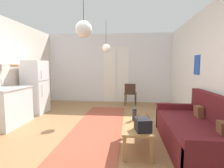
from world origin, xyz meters
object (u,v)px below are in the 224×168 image
at_px(bamboo_vase, 134,114).
at_px(refrigerator, 36,87).
at_px(handbag, 143,124).
at_px(pendant_lamp_far, 106,48).
at_px(accent_chair, 130,93).
at_px(pendant_lamp_near, 84,29).
at_px(couch, 198,132).
at_px(coffee_table, 137,128).

bearing_deg(bamboo_vase, refrigerator, 149.15).
height_order(handbag, refrigerator, refrigerator).
bearing_deg(pendant_lamp_far, accent_chair, 59.77).
relative_size(refrigerator, pendant_lamp_far, 1.80).
height_order(refrigerator, accent_chair, refrigerator).
distance_m(pendant_lamp_near, pendant_lamp_far, 2.38).
height_order(couch, refrigerator, refrigerator).
distance_m(bamboo_vase, pendant_lamp_far, 2.37).
bearing_deg(refrigerator, pendant_lamp_near, -47.65).
bearing_deg(couch, bamboo_vase, 173.87).
distance_m(coffee_table, refrigerator, 3.57).
xyz_separation_m(pendant_lamp_near, pendant_lamp_far, (-0.00, 2.38, -0.01)).
xyz_separation_m(bamboo_vase, refrigerator, (-2.90, 1.73, 0.26)).
xyz_separation_m(coffee_table, pendant_lamp_near, (-0.79, -0.38, 1.57)).
bearing_deg(handbag, accent_chair, 92.68).
distance_m(coffee_table, pendant_lamp_far, 2.67).
bearing_deg(couch, pendant_lamp_far, 134.52).
height_order(couch, pendant_lamp_near, pendant_lamp_near).
relative_size(coffee_table, bamboo_vase, 2.10).
bearing_deg(coffee_table, accent_chair, 91.53).
distance_m(bamboo_vase, handbag, 0.52).
bearing_deg(pendant_lamp_near, pendant_lamp_far, 90.04).
xyz_separation_m(bamboo_vase, accent_chair, (-0.05, 2.98, -0.06)).
xyz_separation_m(handbag, pendant_lamp_near, (-0.87, -0.12, 1.42)).
bearing_deg(pendant_lamp_far, bamboo_vase, -66.73).
distance_m(handbag, pendant_lamp_far, 2.81).
bearing_deg(couch, handbag, -158.43).
xyz_separation_m(couch, pendant_lamp_near, (-1.85, -0.50, 1.65)).
bearing_deg(handbag, bamboo_vase, 102.69).
bearing_deg(accent_chair, bamboo_vase, 97.51).
height_order(couch, handbag, couch).
xyz_separation_m(coffee_table, handbag, (0.08, -0.26, 0.16)).
height_order(couch, coffee_table, couch).
distance_m(bamboo_vase, accent_chair, 2.98).
xyz_separation_m(coffee_table, refrigerator, (-2.94, 1.98, 0.43)).
xyz_separation_m(couch, accent_chair, (-1.14, 3.10, 0.19)).
bearing_deg(refrigerator, accent_chair, 23.58).
relative_size(pendant_lamp_near, pendant_lamp_far, 0.99).
distance_m(handbag, pendant_lamp_near, 1.67).
relative_size(couch, pendant_lamp_near, 2.30).
distance_m(coffee_table, pendant_lamp_near, 1.80).
distance_m(coffee_table, bamboo_vase, 0.30).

